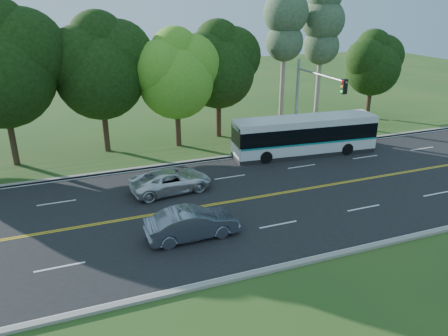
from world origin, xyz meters
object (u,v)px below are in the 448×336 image
object	(u,v)px
traffic_signal	(310,95)
suv	(171,181)
transit_bus	(305,136)
sedan	(192,223)

from	to	relation	value
traffic_signal	suv	bearing A→B (deg)	-166.51
transit_bus	suv	distance (m)	11.68
traffic_signal	sedan	distance (m)	14.92
traffic_signal	transit_bus	bearing A→B (deg)	89.44
transit_bus	sedan	distance (m)	14.66
sedan	suv	xyz separation A→B (m)	(0.40, 5.79, -0.07)
traffic_signal	sedan	size ratio (longest dim) A/B	1.50
traffic_signal	sedan	bearing A→B (deg)	-143.90
traffic_signal	sedan	xyz separation A→B (m)	(-11.64, -8.49, -3.88)
transit_bus	sedan	size ratio (longest dim) A/B	2.39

